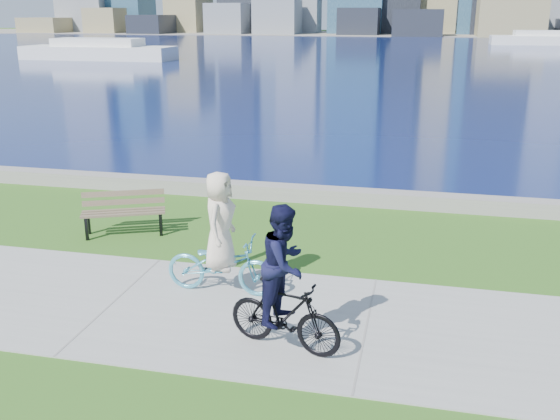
{
  "coord_description": "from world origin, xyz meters",
  "views": [
    {
      "loc": [
        0.6,
        -8.22,
        4.42
      ],
      "look_at": [
        -1.74,
        1.94,
        1.1
      ],
      "focal_mm": 40.0,
      "sensor_mm": 36.0,
      "label": 1
    }
  ],
  "objects_px": {
    "cyclist_man": "(284,290)",
    "park_bench": "(124,209)",
    "bollard_lamp": "(222,234)",
    "cyclist_woman": "(221,249)"
  },
  "relations": [
    {
      "from": "park_bench",
      "to": "bollard_lamp",
      "type": "xyz_separation_m",
      "value": [
        2.57,
        -1.35,
        0.14
      ]
    },
    {
      "from": "park_bench",
      "to": "bollard_lamp",
      "type": "relative_size",
      "value": 1.51
    },
    {
      "from": "cyclist_man",
      "to": "park_bench",
      "type": "bearing_deg",
      "value": 62.57
    },
    {
      "from": "bollard_lamp",
      "to": "cyclist_man",
      "type": "distance_m",
      "value": 3.03
    },
    {
      "from": "park_bench",
      "to": "bollard_lamp",
      "type": "height_order",
      "value": "bollard_lamp"
    },
    {
      "from": "bollard_lamp",
      "to": "cyclist_woman",
      "type": "distance_m",
      "value": 1.02
    },
    {
      "from": "cyclist_woman",
      "to": "cyclist_man",
      "type": "height_order",
      "value": "cyclist_man"
    },
    {
      "from": "bollard_lamp",
      "to": "cyclist_man",
      "type": "height_order",
      "value": "cyclist_man"
    },
    {
      "from": "bollard_lamp",
      "to": "park_bench",
      "type": "bearing_deg",
      "value": 152.3
    },
    {
      "from": "cyclist_woman",
      "to": "cyclist_man",
      "type": "distance_m",
      "value": 2.07
    }
  ]
}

